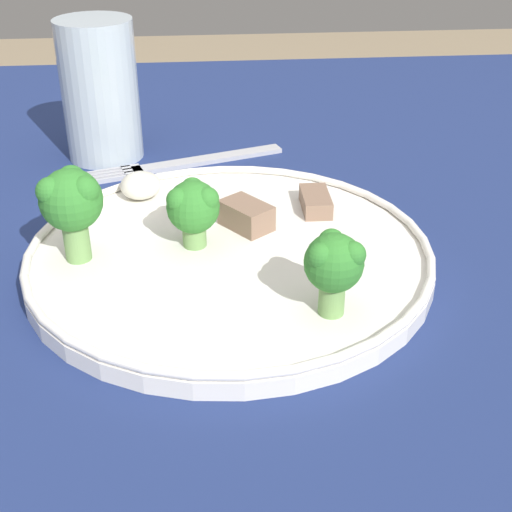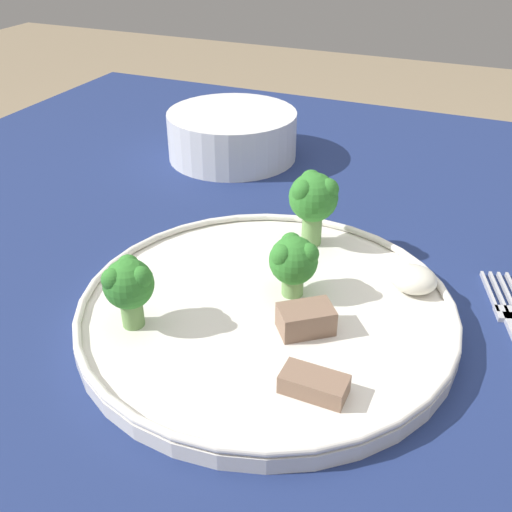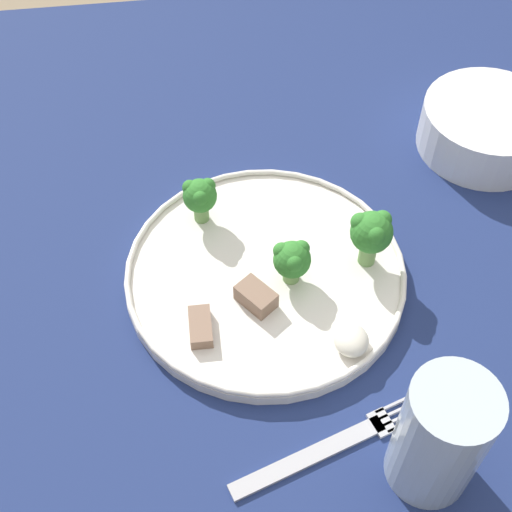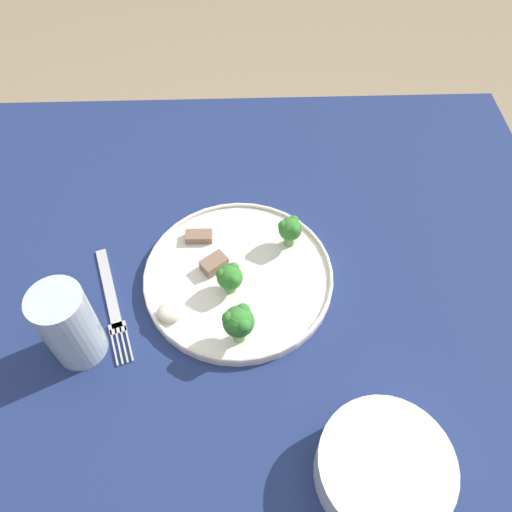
# 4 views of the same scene
# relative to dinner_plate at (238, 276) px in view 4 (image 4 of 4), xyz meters

# --- Properties ---
(ground_plane) EXTENTS (8.00, 8.00, 0.00)m
(ground_plane) POSITION_rel_dinner_plate_xyz_m (0.01, 0.05, -0.77)
(ground_plane) COLOR #9E896B
(table) EXTENTS (1.06, 0.99, 0.76)m
(table) POSITION_rel_dinner_plate_xyz_m (0.01, 0.05, -0.12)
(table) COLOR navy
(table) RESTS_ON ground_plane
(dinner_plate) EXTENTS (0.28, 0.28, 0.02)m
(dinner_plate) POSITION_rel_dinner_plate_xyz_m (0.00, 0.00, 0.00)
(dinner_plate) COLOR white
(dinner_plate) RESTS_ON table
(fork) EXTENTS (0.08, 0.20, 0.00)m
(fork) POSITION_rel_dinner_plate_xyz_m (0.18, 0.03, -0.01)
(fork) COLOR #B2B2B7
(fork) RESTS_ON table
(cream_bowl) EXTENTS (0.15, 0.15, 0.05)m
(cream_bowl) POSITION_rel_dinner_plate_xyz_m (-0.16, 0.28, 0.02)
(cream_bowl) COLOR white
(cream_bowl) RESTS_ON table
(drinking_glass) EXTENTS (0.07, 0.07, 0.13)m
(drinking_glass) POSITION_rel_dinner_plate_xyz_m (0.21, 0.10, 0.05)
(drinking_glass) COLOR #B2C1CC
(drinking_glass) RESTS_ON table
(broccoli_floret_near_rim_left) EXTENTS (0.04, 0.04, 0.05)m
(broccoli_floret_near_rim_left) POSITION_rel_dinner_plate_xyz_m (-0.08, -0.06, 0.04)
(broccoli_floret_near_rim_left) COLOR #709E56
(broccoli_floret_near_rim_left) RESTS_ON dinner_plate
(broccoli_floret_center_left) EXTENTS (0.04, 0.04, 0.05)m
(broccoli_floret_center_left) POSITION_rel_dinner_plate_xyz_m (0.01, 0.02, 0.03)
(broccoli_floret_center_left) COLOR #709E56
(broccoli_floret_center_left) RESTS_ON dinner_plate
(broccoli_floret_back_left) EXTENTS (0.04, 0.04, 0.07)m
(broccoli_floret_back_left) POSITION_rel_dinner_plate_xyz_m (-0.00, 0.10, 0.05)
(broccoli_floret_back_left) COLOR #709E56
(broccoli_floret_back_left) RESTS_ON dinner_plate
(meat_slice_front_slice) EXTENTS (0.04, 0.04, 0.02)m
(meat_slice_front_slice) POSITION_rel_dinner_plate_xyz_m (0.04, -0.01, 0.01)
(meat_slice_front_slice) COLOR #846651
(meat_slice_front_slice) RESTS_ON dinner_plate
(meat_slice_middle_slice) EXTENTS (0.04, 0.02, 0.01)m
(meat_slice_middle_slice) POSITION_rel_dinner_plate_xyz_m (0.06, -0.07, 0.01)
(meat_slice_middle_slice) COLOR #846651
(meat_slice_middle_slice) RESTS_ON dinner_plate
(sauce_dollop) EXTENTS (0.04, 0.03, 0.02)m
(sauce_dollop) POSITION_rel_dinner_plate_xyz_m (0.09, 0.07, 0.01)
(sauce_dollop) COLOR silver
(sauce_dollop) RESTS_ON dinner_plate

